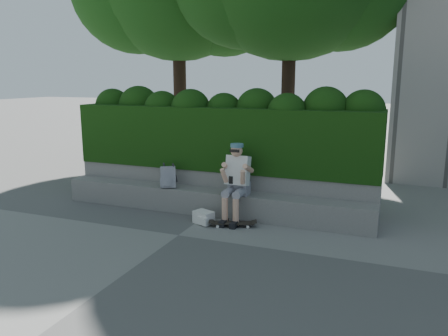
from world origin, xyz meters
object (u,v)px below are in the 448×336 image
at_px(skateboard, 233,223).
at_px(backpack_plaid, 168,177).
at_px(backpack_ground, 204,217).
at_px(person, 237,179).

height_order(skateboard, backpack_plaid, backpack_plaid).
distance_m(backpack_plaid, backpack_ground, 1.17).
distance_m(person, backpack_plaid, 1.42).
bearing_deg(backpack_plaid, backpack_ground, -57.28).
distance_m(person, backpack_ground, 0.88).
height_order(person, backpack_plaid, person).
bearing_deg(skateboard, backpack_plaid, 144.07).
bearing_deg(backpack_ground, backpack_plaid, 175.09).
xyz_separation_m(person, backpack_plaid, (-1.41, 0.08, -0.10)).
distance_m(skateboard, backpack_ground, 0.54).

